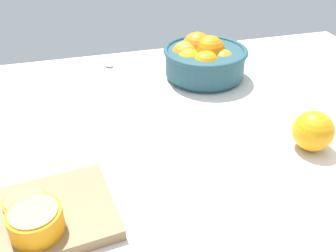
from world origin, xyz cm
name	(u,v)px	position (x,y,z in cm)	size (l,w,h in cm)	color
ground_plane	(163,146)	(0.00, 0.00, -1.50)	(144.84, 96.77, 3.00)	silver
fruit_bowl	(203,59)	(17.95, 25.60, 5.11)	(21.96, 21.96, 11.31)	#234C56
cutting_board	(32,220)	(-25.17, -16.49, 0.99)	(25.06, 16.77, 1.98)	olive
orange_half_0	(36,221)	(-24.01, -19.89, 3.99)	(7.79, 7.79, 4.09)	orange
orange_half_1	(26,207)	(-25.43, -16.33, 3.70)	(6.50, 6.50, 3.50)	orange
loose_orange_1	(313,131)	(27.35, -10.37, 3.98)	(7.95, 7.95, 7.95)	orange
spoon	(116,68)	(-3.73, 36.70, 0.44)	(8.59, 12.47, 1.00)	silver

